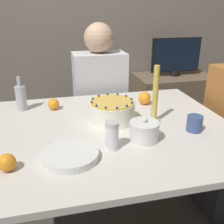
{
  "coord_description": "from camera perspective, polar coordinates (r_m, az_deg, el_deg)",
  "views": [
    {
      "loc": [
        -0.22,
        -1.21,
        1.36
      ],
      "look_at": [
        0.08,
        0.08,
        0.81
      ],
      "focal_mm": 42.0,
      "sensor_mm": 36.0,
      "label": 1
    }
  ],
  "objects": [
    {
      "name": "dining_table",
      "position": [
        1.42,
        -2.62,
        -7.39
      ],
      "size": [
        1.41,
        1.09,
        0.76
      ],
      "color": "beige",
      "rests_on": "ground_plane"
    },
    {
      "name": "candle",
      "position": [
        1.41,
        9.34,
        2.68
      ],
      "size": [
        0.07,
        0.07,
        0.31
      ],
      "color": "tan",
      "rests_on": "dining_table"
    },
    {
      "name": "orange_fruit_2",
      "position": [
        1.1,
        -21.94,
        -10.16
      ],
      "size": [
        0.07,
        0.07,
        0.07
      ],
      "color": "orange",
      "rests_on": "dining_table"
    },
    {
      "name": "bottle",
      "position": [
        1.67,
        -19.2,
        3.0
      ],
      "size": [
        0.06,
        0.06,
        0.21
      ],
      "color": "#B2B7BC",
      "rests_on": "dining_table"
    },
    {
      "name": "cup",
      "position": [
        1.39,
        17.53,
        -2.38
      ],
      "size": [
        0.08,
        0.08,
        0.08
      ],
      "color": "#384C7F",
      "rests_on": "dining_table"
    },
    {
      "name": "orange_fruit_0",
      "position": [
        1.69,
        7.09,
        3.01
      ],
      "size": [
        0.08,
        0.08,
        0.08
      ],
      "color": "orange",
      "rests_on": "dining_table"
    },
    {
      "name": "plate_stack",
      "position": [
        1.12,
        -9.06,
        -9.32
      ],
      "size": [
        0.24,
        0.24,
        0.03
      ],
      "color": "silver",
      "rests_on": "dining_table"
    },
    {
      "name": "wall_behind",
      "position": [
        2.62,
        -9.05,
        20.84
      ],
      "size": [
        8.0,
        0.05,
        2.6
      ],
      "color": "slate",
      "rests_on": "ground_plane"
    },
    {
      "name": "tv_monitor",
      "position": [
        2.66,
        13.8,
        11.71
      ],
      "size": [
        0.5,
        0.1,
        0.36
      ],
      "color": "black",
      "rests_on": "side_cabinet"
    },
    {
      "name": "sugar_shaker",
      "position": [
        1.15,
        0.01,
        -5.16
      ],
      "size": [
        0.06,
        0.06,
        0.13
      ],
      "color": "white",
      "rests_on": "dining_table"
    },
    {
      "name": "orange_fruit_1",
      "position": [
        1.64,
        -12.61,
        1.67
      ],
      "size": [
        0.07,
        0.07,
        0.07
      ],
      "color": "orange",
      "rests_on": "dining_table"
    },
    {
      "name": "side_cabinet",
      "position": [
        2.8,
        12.82,
        0.77
      ],
      "size": [
        0.76,
        0.47,
        0.71
      ],
      "color": "brown",
      "rests_on": "ground_plane"
    },
    {
      "name": "sugar_bowl",
      "position": [
        1.24,
        7.01,
        -4.16
      ],
      "size": [
        0.14,
        0.14,
        0.12
      ],
      "color": "silver",
      "rests_on": "dining_table"
    },
    {
      "name": "cake",
      "position": [
        1.43,
        -0.0,
        0.14
      ],
      "size": [
        0.25,
        0.25,
        0.13
      ],
      "color": "white",
      "rests_on": "dining_table"
    },
    {
      "name": "person_man_blue_shirt",
      "position": [
        2.15,
        -2.6,
        0.08
      ],
      "size": [
        0.4,
        0.34,
        1.24
      ],
      "rotation": [
        0.0,
        0.0,
        3.14
      ],
      "color": "#595960",
      "rests_on": "ground_plane"
    }
  ]
}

